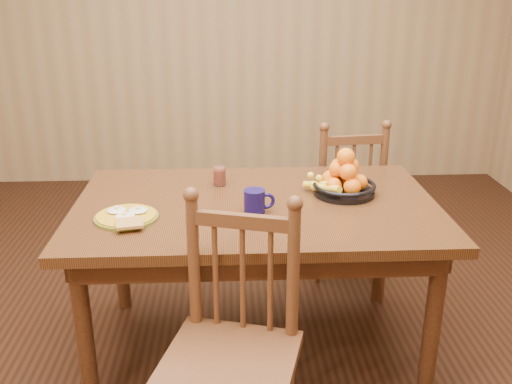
{
  "coord_description": "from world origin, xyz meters",
  "views": [
    {
      "loc": [
        -0.12,
        -2.34,
        1.68
      ],
      "look_at": [
        0.0,
        0.0,
        0.8
      ],
      "focal_mm": 40.0,
      "sensor_mm": 36.0,
      "label": 1
    }
  ],
  "objects_px": {
    "coffee_mug": "(256,201)",
    "fruit_bowl": "(343,180)",
    "breakfast_plate": "(127,216)",
    "dining_table": "(256,220)",
    "chair_far": "(343,200)",
    "chair_near": "(233,350)"
  },
  "relations": [
    {
      "from": "coffee_mug",
      "to": "fruit_bowl",
      "type": "xyz_separation_m",
      "value": [
        0.41,
        0.2,
        0.02
      ]
    },
    {
      "from": "breakfast_plate",
      "to": "coffee_mug",
      "type": "relative_size",
      "value": 2.22
    },
    {
      "from": "dining_table",
      "to": "fruit_bowl",
      "type": "xyz_separation_m",
      "value": [
        0.4,
        0.09,
        0.15
      ]
    },
    {
      "from": "chair_far",
      "to": "coffee_mug",
      "type": "xyz_separation_m",
      "value": [
        -0.56,
        -0.86,
        0.34
      ]
    },
    {
      "from": "breakfast_plate",
      "to": "chair_far",
      "type": "bearing_deg",
      "value": 39.82
    },
    {
      "from": "chair_far",
      "to": "breakfast_plate",
      "type": "xyz_separation_m",
      "value": [
        -1.09,
        -0.91,
        0.31
      ]
    },
    {
      "from": "fruit_bowl",
      "to": "breakfast_plate",
      "type": "bearing_deg",
      "value": -165.37
    },
    {
      "from": "chair_near",
      "to": "breakfast_plate",
      "type": "height_order",
      "value": "chair_near"
    },
    {
      "from": "chair_near",
      "to": "fruit_bowl",
      "type": "distance_m",
      "value": 0.99
    },
    {
      "from": "dining_table",
      "to": "chair_near",
      "type": "bearing_deg",
      "value": -99.51
    },
    {
      "from": "dining_table",
      "to": "fruit_bowl",
      "type": "relative_size",
      "value": 4.94
    },
    {
      "from": "fruit_bowl",
      "to": "chair_far",
      "type": "bearing_deg",
      "value": 77.53
    },
    {
      "from": "chair_far",
      "to": "fruit_bowl",
      "type": "bearing_deg",
      "value": 71.06
    },
    {
      "from": "dining_table",
      "to": "chair_near",
      "type": "height_order",
      "value": "chair_near"
    },
    {
      "from": "chair_near",
      "to": "fruit_bowl",
      "type": "relative_size",
      "value": 3.03
    },
    {
      "from": "chair_far",
      "to": "chair_near",
      "type": "xyz_separation_m",
      "value": [
        -0.67,
        -1.44,
        0.02
      ]
    },
    {
      "from": "coffee_mug",
      "to": "dining_table",
      "type": "bearing_deg",
      "value": 86.16
    },
    {
      "from": "dining_table",
      "to": "fruit_bowl",
      "type": "height_order",
      "value": "fruit_bowl"
    },
    {
      "from": "dining_table",
      "to": "breakfast_plate",
      "type": "distance_m",
      "value": 0.57
    },
    {
      "from": "chair_far",
      "to": "breakfast_plate",
      "type": "height_order",
      "value": "chair_far"
    },
    {
      "from": "chair_near",
      "to": "coffee_mug",
      "type": "xyz_separation_m",
      "value": [
        0.11,
        0.58,
        0.32
      ]
    },
    {
      "from": "fruit_bowl",
      "to": "coffee_mug",
      "type": "bearing_deg",
      "value": -154.18
    }
  ]
}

